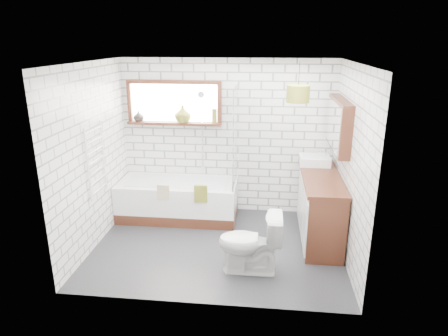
# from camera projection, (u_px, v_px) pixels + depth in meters

# --- Properties ---
(floor) EXTENTS (3.40, 2.60, 0.01)m
(floor) POSITION_uv_depth(u_px,v_px,m) (217.00, 246.00, 5.62)
(floor) COLOR #232326
(floor) RESTS_ON ground
(ceiling) EXTENTS (3.40, 2.60, 0.01)m
(ceiling) POSITION_uv_depth(u_px,v_px,m) (216.00, 62.00, 4.84)
(ceiling) COLOR white
(ceiling) RESTS_ON ground
(wall_back) EXTENTS (3.40, 0.01, 2.50)m
(wall_back) POSITION_uv_depth(u_px,v_px,m) (227.00, 138.00, 6.47)
(wall_back) COLOR white
(wall_back) RESTS_ON ground
(wall_front) EXTENTS (3.40, 0.01, 2.50)m
(wall_front) POSITION_uv_depth(u_px,v_px,m) (201.00, 199.00, 4.00)
(wall_front) COLOR white
(wall_front) RESTS_ON ground
(wall_left) EXTENTS (0.01, 2.60, 2.50)m
(wall_left) POSITION_uv_depth(u_px,v_px,m) (93.00, 157.00, 5.41)
(wall_left) COLOR white
(wall_left) RESTS_ON ground
(wall_right) EXTENTS (0.01, 2.60, 2.50)m
(wall_right) POSITION_uv_depth(u_px,v_px,m) (350.00, 165.00, 5.05)
(wall_right) COLOR white
(wall_right) RESTS_ON ground
(window) EXTENTS (1.52, 0.16, 0.68)m
(window) POSITION_uv_depth(u_px,v_px,m) (174.00, 103.00, 6.34)
(window) COLOR #37180F
(window) RESTS_ON wall_back
(towel_radiator) EXTENTS (0.06, 0.52, 1.00)m
(towel_radiator) POSITION_uv_depth(u_px,v_px,m) (96.00, 160.00, 5.42)
(towel_radiator) COLOR white
(towel_radiator) RESTS_ON wall_left
(mirror_cabinet) EXTENTS (0.16, 1.20, 0.70)m
(mirror_cabinet) POSITION_uv_depth(u_px,v_px,m) (339.00, 124.00, 5.51)
(mirror_cabinet) COLOR #37180F
(mirror_cabinet) RESTS_ON wall_right
(shower_riser) EXTENTS (0.02, 0.02, 1.30)m
(shower_riser) POSITION_uv_depth(u_px,v_px,m) (202.00, 131.00, 6.43)
(shower_riser) COLOR silver
(shower_riser) RESTS_ON wall_back
(bathtub) EXTENTS (1.88, 0.83, 0.61)m
(bathtub) POSITION_uv_depth(u_px,v_px,m) (178.00, 199.00, 6.44)
(bathtub) COLOR white
(bathtub) RESTS_ON floor
(shower_screen) EXTENTS (0.02, 0.72, 1.50)m
(shower_screen) POSITION_uv_depth(u_px,v_px,m) (235.00, 137.00, 6.02)
(shower_screen) COLOR white
(shower_screen) RESTS_ON bathtub
(towel_green) EXTENTS (0.19, 0.05, 0.27)m
(towel_green) POSITION_uv_depth(u_px,v_px,m) (201.00, 194.00, 5.92)
(towel_green) COLOR olive
(towel_green) RESTS_ON bathtub
(towel_beige) EXTENTS (0.18, 0.04, 0.23)m
(towel_beige) POSITION_uv_depth(u_px,v_px,m) (163.00, 192.00, 5.98)
(towel_beige) COLOR #C2B486
(towel_beige) RESTS_ON bathtub
(vanity) EXTENTS (0.53, 1.66, 0.95)m
(vanity) POSITION_uv_depth(u_px,v_px,m) (320.00, 206.00, 5.76)
(vanity) COLOR #37180F
(vanity) RESTS_ON floor
(basin) EXTENTS (0.45, 0.39, 0.13)m
(basin) POSITION_uv_depth(u_px,v_px,m) (314.00, 160.00, 6.07)
(basin) COLOR white
(basin) RESTS_ON vanity
(tap) EXTENTS (0.04, 0.04, 0.16)m
(tap) POSITION_uv_depth(u_px,v_px,m) (326.00, 156.00, 6.03)
(tap) COLOR silver
(tap) RESTS_ON vanity
(toilet) EXTENTS (0.44, 0.77, 0.78)m
(toilet) POSITION_uv_depth(u_px,v_px,m) (250.00, 243.00, 4.89)
(toilet) COLOR white
(toilet) RESTS_ON floor
(vase_olive) EXTENTS (0.32, 0.32, 0.27)m
(vase_olive) POSITION_uv_depth(u_px,v_px,m) (183.00, 115.00, 6.36)
(vase_olive) COLOR olive
(vase_olive) RESTS_ON window
(vase_dark) EXTENTS (0.18, 0.18, 0.17)m
(vase_dark) POSITION_uv_depth(u_px,v_px,m) (139.00, 117.00, 6.45)
(vase_dark) COLOR black
(vase_dark) RESTS_ON window
(bottle) EXTENTS (0.09, 0.09, 0.23)m
(bottle) POSITION_uv_depth(u_px,v_px,m) (214.00, 117.00, 6.31)
(bottle) COLOR olive
(bottle) RESTS_ON window
(pendant) EXTENTS (0.30, 0.30, 0.22)m
(pendant) POSITION_uv_depth(u_px,v_px,m) (298.00, 94.00, 5.14)
(pendant) COLOR olive
(pendant) RESTS_ON ceiling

